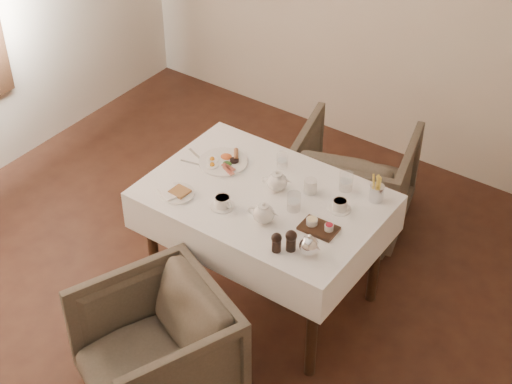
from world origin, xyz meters
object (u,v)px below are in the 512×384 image
Objects in this scene: table at (264,211)px; armchair_near at (156,350)px; breakfast_plate at (224,161)px; armchair_far at (353,179)px; teapot_centre at (277,180)px.

armchair_near is (-0.03, -0.90, -0.32)m from table.
armchair_near is 2.54× the size of breakfast_plate.
armchair_near is 1.81m from armchair_far.
teapot_centre reaches higher than breakfast_plate.
breakfast_plate is (-0.32, 1.01, 0.44)m from armchair_near.
table is 0.20m from teapot_centre.
armchair_near is at bearing -83.41° from breakfast_plate.
teapot_centre reaches higher than armchair_far.
breakfast_plate is at bearing 150.18° from teapot_centre.
armchair_near is 0.96× the size of armchair_far.
teapot_centre is (0.03, 0.08, 0.18)m from table.
table reaches higher than armchair_far.
armchair_far is (0.07, 0.91, -0.30)m from table.
breakfast_plate is (-0.43, -0.80, 0.43)m from armchair_far.
teapot_centre is at bearing 67.60° from table.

